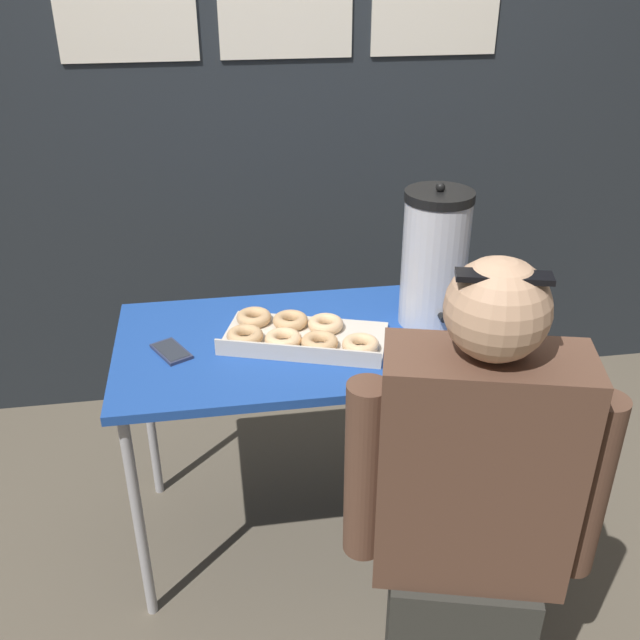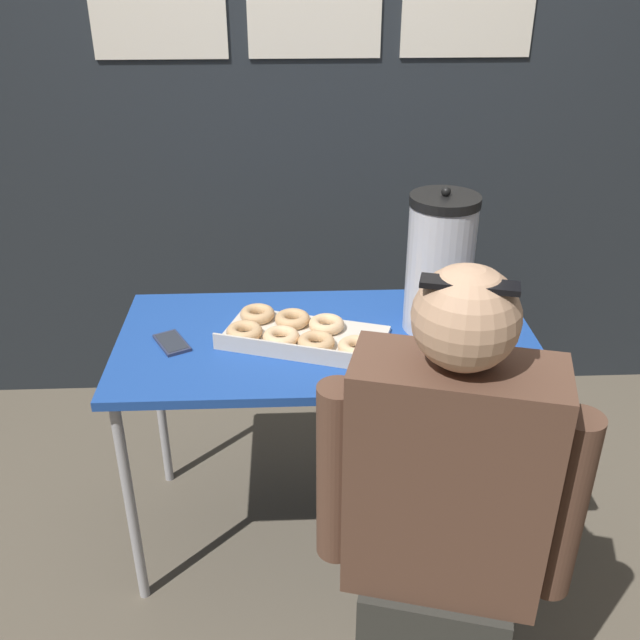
% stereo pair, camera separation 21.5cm
% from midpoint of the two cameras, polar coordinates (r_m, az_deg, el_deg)
% --- Properties ---
extents(ground_plane, '(12.00, 12.00, 0.00)m').
position_cam_midpoint_polar(ground_plane, '(2.65, -1.95, -16.15)').
color(ground_plane, brown).
extents(back_wall, '(6.00, 0.11, 2.42)m').
position_cam_midpoint_polar(back_wall, '(2.95, -4.88, 15.60)').
color(back_wall, '#23282D').
rests_on(back_wall, ground).
extents(folding_table, '(1.28, 0.65, 0.77)m').
position_cam_midpoint_polar(folding_table, '(2.21, -2.25, -2.75)').
color(folding_table, '#1E479E').
rests_on(folding_table, ground).
extents(donut_box, '(0.54, 0.40, 0.05)m').
position_cam_midpoint_polar(donut_box, '(2.15, -4.49, -1.27)').
color(donut_box, beige).
rests_on(donut_box, folding_table).
extents(coffee_urn, '(0.21, 0.23, 0.45)m').
position_cam_midpoint_polar(coffee_urn, '(2.19, 6.39, 4.83)').
color(coffee_urn, silver).
rests_on(coffee_urn, folding_table).
extents(cell_phone, '(0.13, 0.16, 0.01)m').
position_cam_midpoint_polar(cell_phone, '(2.16, -14.63, -2.52)').
color(cell_phone, '#2D334C').
rests_on(cell_phone, folding_table).
extents(person_seated, '(0.59, 0.34, 1.30)m').
position_cam_midpoint_polar(person_seated, '(1.80, 8.45, -15.55)').
color(person_seated, '#33332D').
rests_on(person_seated, ground).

